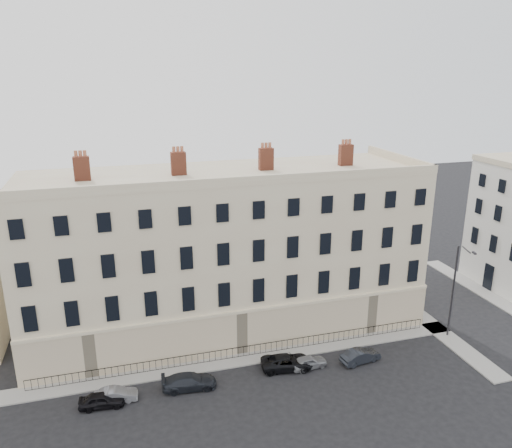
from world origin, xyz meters
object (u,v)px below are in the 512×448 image
object	(u,v)px
car_a	(102,400)
car_e	(309,362)
car_d	(287,362)
streetlamp	(455,288)
car_c	(189,381)
car_f	(360,356)
car_b	(116,395)

from	to	relation	value
car_a	car_e	size ratio (longest dim) A/B	1.05
car_a	car_d	world-z (taller)	car_d
car_e	streetlamp	xyz separation A→B (m)	(14.49, 1.08, 4.42)
car_c	car_d	world-z (taller)	car_c
car_c	car_f	bearing A→B (deg)	-86.93
car_e	streetlamp	bearing A→B (deg)	-91.91
car_b	car_f	world-z (taller)	car_f
car_a	car_d	xyz separation A→B (m)	(14.77, 0.78, 0.04)
car_a	car_d	size ratio (longest dim) A/B	0.76
car_c	streetlamp	bearing A→B (deg)	-82.67
car_a	car_f	bearing A→B (deg)	-85.40
car_f	car_a	bearing A→B (deg)	80.22
car_b	streetlamp	bearing A→B (deg)	-83.19
car_d	streetlamp	distance (m)	16.83
car_c	car_e	bearing A→B (deg)	-85.29
car_b	car_f	distance (m)	20.10
car_c	car_f	xyz separation A→B (m)	(14.55, -0.45, -0.03)
car_a	streetlamp	xyz separation A→B (m)	(31.01, 1.46, 4.40)
car_a	car_f	world-z (taller)	car_f
car_a	car_c	distance (m)	6.54
car_d	streetlamp	size ratio (longest dim) A/B	0.49
car_b	car_d	bearing A→B (deg)	-83.60
car_c	car_d	bearing A→B (deg)	-82.47
car_b	car_e	bearing A→B (deg)	-85.30
car_e	streetlamp	distance (m)	15.19
car_a	car_f	xyz separation A→B (m)	(21.09, -0.05, 0.02)
car_d	car_a	bearing A→B (deg)	101.57
car_a	streetlamp	size ratio (longest dim) A/B	0.37
car_a	car_b	bearing A→B (deg)	-63.60
car_d	car_e	world-z (taller)	car_d
car_c	car_d	distance (m)	8.25
car_d	car_b	bearing A→B (deg)	100.16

